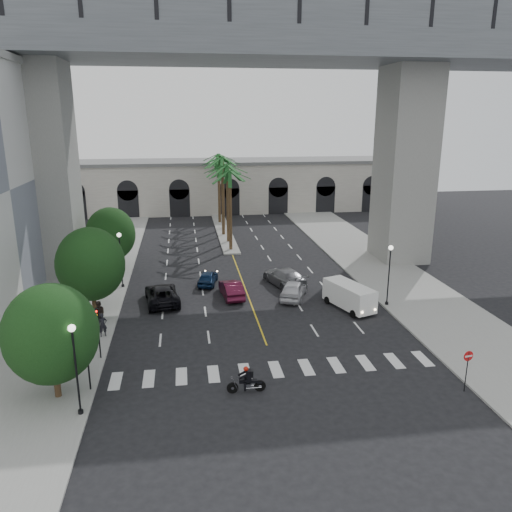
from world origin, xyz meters
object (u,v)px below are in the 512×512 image
at_px(traffic_signal_far, 98,325).
at_px(pedestrian_a, 103,325).
at_px(lamp_post_right, 389,270).
at_px(motorcycle_rider, 247,380).
at_px(car_e, 208,278).
at_px(do_not_enter_sign, 468,362).
at_px(car_b, 231,289).
at_px(car_d, 285,277).
at_px(pedestrian_b, 99,313).
at_px(traffic_signal_near, 87,353).
at_px(lamp_post_left_near, 75,362).
at_px(car_a, 294,289).
at_px(car_c, 162,294).
at_px(cargo_van, 349,295).
at_px(lamp_post_left_far, 121,255).

xyz_separation_m(traffic_signal_far, pedestrian_a, (-0.31, 3.46, -1.48)).
relative_size(lamp_post_right, pedestrian_a, 3.05).
relative_size(motorcycle_rider, car_e, 0.58).
bearing_deg(motorcycle_rider, do_not_enter_sign, -7.54).
relative_size(car_b, car_e, 1.16).
distance_m(lamp_post_right, car_d, 10.30).
relative_size(car_d, pedestrian_b, 3.07).
bearing_deg(lamp_post_right, traffic_signal_near, -155.18).
distance_m(lamp_post_left_near, car_b, 19.93).
relative_size(car_e, pedestrian_a, 2.26).
distance_m(traffic_signal_far, car_b, 14.55).
bearing_deg(car_a, traffic_signal_near, 64.01).
distance_m(traffic_signal_near, car_b, 17.68).
bearing_deg(car_d, lamp_post_right, 122.35).
height_order(car_c, do_not_enter_sign, do_not_enter_sign).
distance_m(traffic_signal_far, car_c, 10.84).
distance_m(motorcycle_rider, car_a, 16.18).
distance_m(lamp_post_right, cargo_van, 3.97).
height_order(lamp_post_left_near, traffic_signal_far, lamp_post_left_near).
distance_m(cargo_van, pedestrian_a, 19.81).
relative_size(traffic_signal_near, car_e, 0.92).
distance_m(lamp_post_left_far, motorcycle_rider, 22.10).
distance_m(car_a, pedestrian_a, 16.71).
xyz_separation_m(car_c, car_e, (4.18, 4.39, -0.12)).
distance_m(traffic_signal_near, motorcycle_rider, 9.42).
height_order(traffic_signal_far, do_not_enter_sign, traffic_signal_far).
relative_size(car_c, car_d, 0.98).
relative_size(traffic_signal_near, car_a, 0.76).
xyz_separation_m(lamp_post_right, car_e, (-14.81, 7.93, -2.54)).
height_order(lamp_post_left_near, car_e, lamp_post_left_near).
xyz_separation_m(traffic_signal_far, car_e, (7.89, 14.43, -1.83)).
bearing_deg(do_not_enter_sign, car_a, 102.47).
height_order(traffic_signal_near, motorcycle_rider, traffic_signal_near).
xyz_separation_m(traffic_signal_near, traffic_signal_far, (0.00, 4.00, 0.00)).
bearing_deg(car_b, car_c, -0.25).
bearing_deg(traffic_signal_near, traffic_signal_far, 90.00).
distance_m(car_b, pedestrian_b, 11.76).
bearing_deg(pedestrian_b, cargo_van, 36.75).
bearing_deg(lamp_post_right, do_not_enter_sign, -93.68).
bearing_deg(car_d, car_a, 74.97).
relative_size(motorcycle_rider, car_d, 0.40).
bearing_deg(car_a, motorcycle_rider, 90.20).
height_order(traffic_signal_near, pedestrian_a, traffic_signal_near).
xyz_separation_m(lamp_post_right, cargo_van, (-3.41, -0.15, -2.03)).
xyz_separation_m(lamp_post_left_far, lamp_post_right, (22.80, -8.00, 0.00)).
height_order(car_c, pedestrian_b, pedestrian_b).
bearing_deg(car_b, lamp_post_right, 156.62).
xyz_separation_m(traffic_signal_far, motorcycle_rider, (9.15, -5.42, -1.76)).
distance_m(lamp_post_left_far, do_not_enter_sign, 30.88).
relative_size(lamp_post_left_far, traffic_signal_far, 1.47).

